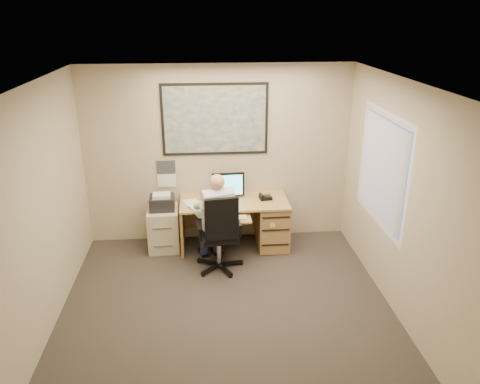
{
  "coord_description": "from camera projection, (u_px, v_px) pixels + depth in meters",
  "views": [
    {
      "loc": [
        -0.26,
        -4.51,
        3.39
      ],
      "look_at": [
        0.25,
        1.3,
        1.12
      ],
      "focal_mm": 35.0,
      "sensor_mm": 36.0,
      "label": 1
    }
  ],
  "objects": [
    {
      "name": "window_blinds",
      "position": [
        382.0,
        170.0,
        5.78
      ],
      "size": [
        0.06,
        1.4,
        1.3
      ],
      "primitive_type": null,
      "color": "beige",
      "rests_on": "room_shell"
    },
    {
      "name": "world_map",
      "position": [
        215.0,
        120.0,
        6.82
      ],
      "size": [
        1.56,
        0.03,
        1.06
      ],
      "primitive_type": "cube",
      "color": "#1E4C93",
      "rests_on": "room_shell"
    },
    {
      "name": "desk",
      "position": [
        256.0,
        218.0,
        7.09
      ],
      "size": [
        1.6,
        0.97,
        1.14
      ],
      "color": "tan",
      "rests_on": "ground"
    },
    {
      "name": "wall_calendar",
      "position": [
        166.0,
        174.0,
        7.06
      ],
      "size": [
        0.28,
        0.01,
        0.42
      ],
      "primitive_type": "cube",
      "color": "white",
      "rests_on": "room_shell"
    },
    {
      "name": "room_shell",
      "position": [
        227.0,
        216.0,
        4.95
      ],
      "size": [
        4.0,
        4.5,
        2.7
      ],
      "color": "#322C27",
      "rests_on": "ground"
    },
    {
      "name": "filing_cabinet",
      "position": [
        164.0,
        225.0,
        7.03
      ],
      "size": [
        0.47,
        0.56,
        0.89
      ],
      "rotation": [
        0.0,
        0.0,
        0.03
      ],
      "color": "beige",
      "rests_on": "ground"
    },
    {
      "name": "person",
      "position": [
        218.0,
        222.0,
        6.39
      ],
      "size": [
        0.76,
        0.92,
        1.38
      ],
      "primitive_type": null,
      "rotation": [
        0.0,
        0.0,
        0.29
      ],
      "color": "silver",
      "rests_on": "office_chair"
    },
    {
      "name": "office_chair",
      "position": [
        218.0,
        248.0,
        6.44
      ],
      "size": [
        0.77,
        0.77,
        1.14
      ],
      "rotation": [
        0.0,
        0.0,
        0.14
      ],
      "color": "black",
      "rests_on": "ground"
    }
  ]
}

